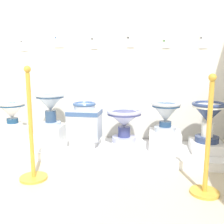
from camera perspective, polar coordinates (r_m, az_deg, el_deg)
wall_back at (r=3.48m, az=-0.48°, el=16.33°), size 3.63×0.06×2.88m
display_platform at (r=3.22m, az=-1.73°, el=-8.33°), size 2.89×0.75×0.10m
plinth_block_leftmost at (r=3.60m, az=-20.88°, el=-4.65°), size 0.33×0.35×0.18m
antique_toilet_leftmost at (r=3.54m, az=-21.21°, el=0.20°), size 0.34×0.34×0.34m
plinth_block_central_ornate at (r=3.44m, az=-13.19°, el=-4.59°), size 0.31×0.30×0.22m
antique_toilet_central_ornate at (r=3.36m, az=-13.47°, el=1.88°), size 0.36×0.36×0.41m
plinth_block_tall_cobalt at (r=3.22m, az=-5.96°, el=-6.54°), size 0.29×0.31×0.10m
antique_toilet_tall_cobalt at (r=3.15m, az=-6.06°, el=-1.81°), size 0.39×0.29×0.44m
plinth_block_rightmost at (r=3.21m, az=2.65°, el=-6.98°), size 0.29×0.33×0.05m
antique_toilet_rightmost at (r=3.14m, az=2.70°, el=-1.84°), size 0.42×0.42×0.40m
plinth_block_pale_glazed at (r=3.17m, az=11.52°, el=-6.02°), size 0.36×0.39×0.20m
antique_toilet_pale_glazed at (r=3.09m, az=11.74°, el=-0.21°), size 0.34×0.34×0.36m
plinth_block_broad_patterned at (r=3.20m, az=20.04°, el=-7.11°), size 0.36×0.37×0.11m
antique_toilet_broad_patterned at (r=3.11m, az=20.47°, el=-0.64°), size 0.38×0.38×0.45m
info_placard_first at (r=3.82m, az=-18.87°, el=13.80°), size 0.10×0.01×0.16m
info_placard_second at (r=3.62m, az=-11.64°, el=15.05°), size 0.13×0.01×0.16m
info_placard_third at (r=3.48m, az=-3.92°, el=15.05°), size 0.09×0.01×0.16m
info_placard_fourth at (r=3.41m, az=4.08°, el=15.30°), size 0.10×0.01×0.15m
info_placard_fifth at (r=3.39m, az=11.89°, el=14.57°), size 0.10×0.01×0.11m
info_placard_sixth at (r=3.44m, az=19.50°, el=14.41°), size 0.10×0.01×0.16m
stanchion_post_near_left at (r=2.57m, az=-17.24°, el=-7.42°), size 0.26×0.26×1.08m
stanchion_post_near_right at (r=2.33m, az=20.16°, el=-9.67°), size 0.25×0.25×1.02m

